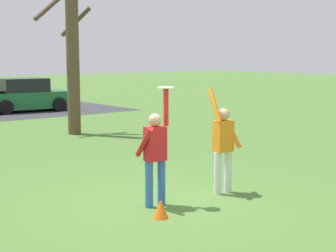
% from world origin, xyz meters
% --- Properties ---
extents(ground_plane, '(120.00, 120.00, 0.00)m').
position_xyz_m(ground_plane, '(0.00, 0.00, 0.00)').
color(ground_plane, '#4C7533').
extents(person_catcher, '(0.56, 0.49, 2.08)m').
position_xyz_m(person_catcher, '(-0.23, -0.10, 0.98)').
color(person_catcher, '#3366B7').
rests_on(person_catcher, ground_plane).
extents(person_defender, '(0.57, 0.49, 2.04)m').
position_xyz_m(person_defender, '(1.31, -0.24, 0.98)').
color(person_defender, silver).
rests_on(person_defender, ground_plane).
extents(frisbee_disc, '(0.29, 0.29, 0.02)m').
position_xyz_m(frisbee_disc, '(-0.00, -0.12, 2.09)').
color(frisbee_disc, white).
rests_on(frisbee_disc, person_catcher).
extents(parked_car_green, '(4.26, 2.36, 1.59)m').
position_xyz_m(parked_car_green, '(4.61, 16.31, 0.73)').
color(parked_car_green, '#1E6633').
rests_on(parked_car_green, ground_plane).
extents(bare_tree_tall, '(2.20, 1.34, 5.87)m').
position_xyz_m(bare_tree_tall, '(2.86, 8.43, 3.01)').
color(bare_tree_tall, brown).
rests_on(bare_tree_tall, ground_plane).
extents(field_cone_orange, '(0.26, 0.26, 0.32)m').
position_xyz_m(field_cone_orange, '(-0.58, -0.70, 0.16)').
color(field_cone_orange, orange).
rests_on(field_cone_orange, ground_plane).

